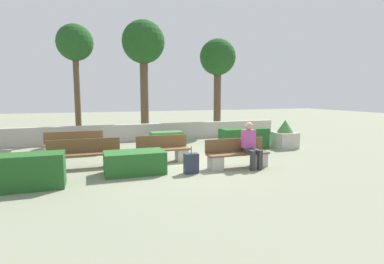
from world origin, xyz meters
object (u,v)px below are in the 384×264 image
at_px(bench_left_side, 74,146).
at_px(planter_corner_left, 285,135).
at_px(tree_center_right, 218,60).
at_px(bench_front, 237,156).
at_px(person_seated_man, 250,143).
at_px(bench_right_side, 163,152).
at_px(tree_leftmost, 75,46).
at_px(tree_center_left, 143,45).
at_px(bench_back, 85,157).
at_px(suitcase, 191,163).

relative_size(bench_left_side, planter_corner_left, 1.75).
bearing_deg(tree_center_right, bench_front, -109.57).
height_order(bench_left_side, person_seated_man, person_seated_man).
xyz_separation_m(bench_right_side, tree_leftmost, (-2.66, 5.66, 4.01)).
distance_m(bench_right_side, tree_leftmost, 7.43).
xyz_separation_m(tree_leftmost, tree_center_right, (7.28, 0.58, -0.30)).
bearing_deg(person_seated_man, planter_corner_left, 39.20).
distance_m(tree_leftmost, tree_center_left, 3.26).
relative_size(person_seated_man, tree_center_right, 0.26).
xyz_separation_m(bench_back, tree_center_right, (6.99, 6.25, 3.70)).
distance_m(bench_back, tree_center_right, 10.08).
bearing_deg(tree_center_left, planter_corner_left, -48.27).
relative_size(bench_front, suitcase, 2.53).
xyz_separation_m(bench_front, person_seated_man, (0.35, -0.14, 0.42)).
height_order(suitcase, tree_leftmost, tree_leftmost).
relative_size(bench_right_side, suitcase, 2.22).
bearing_deg(planter_corner_left, tree_leftmost, 149.09).
height_order(bench_left_side, tree_center_right, tree_center_right).
bearing_deg(tree_center_right, tree_center_left, -179.56).
relative_size(bench_right_side, tree_leftmost, 0.31).
bearing_deg(bench_left_side, tree_leftmost, 81.86).
xyz_separation_m(bench_front, bench_right_side, (-1.91, 1.40, -0.01)).
bearing_deg(bench_left_side, bench_front, -43.71).
xyz_separation_m(bench_back, tree_leftmost, (-0.30, 5.67, 3.99)).
height_order(bench_front, tree_leftmost, tree_leftmost).
height_order(bench_front, tree_center_right, tree_center_right).
distance_m(bench_left_side, person_seated_man, 6.15).
bearing_deg(person_seated_man, tree_leftmost, 124.36).
bearing_deg(planter_corner_left, bench_left_side, 171.91).
relative_size(bench_right_side, tree_center_right, 0.32).
height_order(bench_back, person_seated_man, person_seated_man).
xyz_separation_m(person_seated_man, tree_center_right, (2.37, 7.77, 3.29)).
xyz_separation_m(person_seated_man, tree_leftmost, (-4.92, 7.19, 3.58)).
bearing_deg(suitcase, bench_right_side, 103.74).
distance_m(person_seated_man, tree_center_left, 8.82).
height_order(bench_front, tree_center_left, tree_center_left).
distance_m(person_seated_man, suitcase, 1.92).
relative_size(bench_left_side, tree_center_left, 0.34).
relative_size(suitcase, tree_center_left, 0.13).
height_order(bench_back, tree_center_left, tree_center_left).
distance_m(bench_left_side, bench_back, 2.10).
bearing_deg(person_seated_man, tree_center_left, 102.51).
height_order(bench_left_side, planter_corner_left, planter_corner_left).
relative_size(suitcase, tree_center_right, 0.14).
distance_m(bench_back, suitcase, 3.18).
bearing_deg(person_seated_man, suitcase, -177.91).
bearing_deg(bench_back, tree_leftmost, 89.47).
bearing_deg(tree_center_right, tree_leftmost, -175.43).
distance_m(planter_corner_left, tree_center_left, 8.19).
relative_size(bench_back, tree_leftmost, 0.39).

